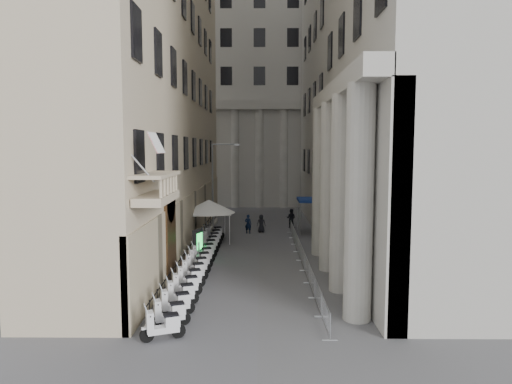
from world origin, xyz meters
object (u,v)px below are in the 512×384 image
at_px(street_lamp, 216,179).
at_px(security_tent, 213,207).
at_px(scooter_0, 164,340).
at_px(pedestrian_a, 248,224).
at_px(info_kiosk, 198,244).
at_px(pedestrian_b, 291,218).

bearing_deg(street_lamp, security_tent, -92.44).
bearing_deg(scooter_0, pedestrian_a, -27.76).
height_order(info_kiosk, pedestrian_b, info_kiosk).
relative_size(security_tent, info_kiosk, 2.08).
height_order(pedestrian_a, pedestrian_b, pedestrian_b).
distance_m(security_tent, pedestrian_b, 9.53).
relative_size(scooter_0, street_lamp, 0.19).
bearing_deg(pedestrian_b, street_lamp, 25.64).
distance_m(scooter_0, pedestrian_a, 22.16).
bearing_deg(pedestrian_a, pedestrian_b, -125.73).
distance_m(scooter_0, street_lamp, 24.60).
bearing_deg(security_tent, pedestrian_b, 45.40).
height_order(security_tent, info_kiosk, security_tent).
xyz_separation_m(scooter_0, security_tent, (0.01, 18.22, 2.78)).
height_order(info_kiosk, pedestrian_a, info_kiosk).
bearing_deg(scooter_0, info_kiosk, -18.91).
bearing_deg(scooter_0, security_tent, -20.86).
bearing_deg(pedestrian_b, scooter_0, 95.00).
relative_size(info_kiosk, pedestrian_b, 1.12).
bearing_deg(street_lamp, scooter_0, -94.74).
xyz_separation_m(street_lamp, info_kiosk, (-0.13, -11.30, -3.59)).
distance_m(scooter_0, pedestrian_b, 25.74).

